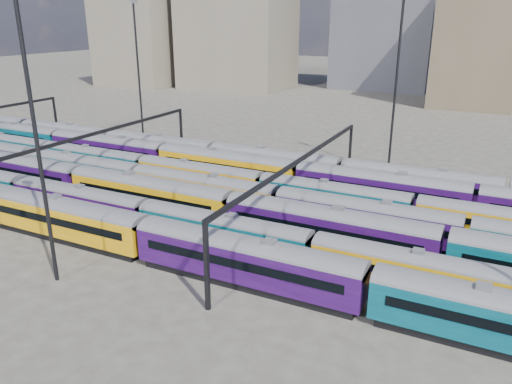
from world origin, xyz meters
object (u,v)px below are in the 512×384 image
at_px(rake_0, 145,233).
at_px(rake_2, 80,179).
at_px(rake_1, 145,213).
at_px(mast_2, 35,130).

distance_m(rake_0, rake_2, 21.05).
distance_m(rake_1, mast_2, 16.61).
relative_size(rake_0, mast_2, 5.17).
distance_m(rake_0, rake_1, 6.40).
xyz_separation_m(rake_0, rake_1, (-3.98, 5.00, -0.35)).
bearing_deg(rake_1, mast_2, -94.01).
height_order(rake_0, rake_2, rake_2).
height_order(rake_0, mast_2, mast_2).
xyz_separation_m(rake_2, mast_2, (13.70, -17.00, 11.06)).
xyz_separation_m(rake_0, mast_2, (-4.82, -7.00, 11.11)).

